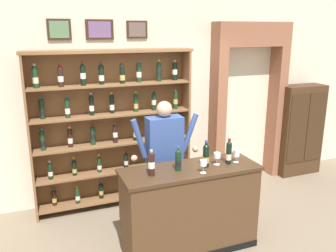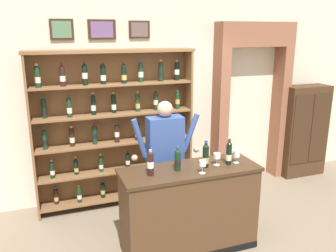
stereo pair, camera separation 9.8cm
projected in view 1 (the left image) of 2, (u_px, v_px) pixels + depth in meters
The scene contains 14 objects.
ground_plane at pixel (178, 250), 4.20m from camera, with size 14.00×14.00×0.02m, color #7A6B56.
back_wall at pixel (133, 91), 5.36m from camera, with size 12.00×0.19×3.24m.
wine_shelf at pixel (113, 125), 5.02m from camera, with size 2.31×0.33×2.28m.
archway_doorway at pixel (246, 92), 5.95m from camera, with size 1.33×0.45×2.65m.
side_cabinet at pixel (299, 130), 6.29m from camera, with size 0.81×0.38×1.61m.
tasting_counter at pixel (190, 209), 4.11m from camera, with size 1.60×0.57×1.02m.
shopkeeper at pixel (164, 150), 4.47m from camera, with size 0.92×0.22×1.69m.
tasting_bottle_grappa at pixel (151, 163), 3.74m from camera, with size 0.07×0.07×0.29m.
tasting_bottle_rosso at pixel (178, 160), 3.88m from camera, with size 0.07×0.07×0.28m.
tasting_bottle_chianti at pixel (206, 155), 3.99m from camera, with size 0.07×0.07×0.31m.
tasting_bottle_prosecco at pixel (229, 152), 4.08m from camera, with size 0.07×0.07×0.30m.
wine_glass_spare at pixel (217, 156), 4.06m from camera, with size 0.08×0.08×0.14m.
wine_glass_center at pixel (236, 154), 4.13m from camera, with size 0.08×0.08×0.15m.
wine_glass_left at pixel (203, 164), 3.82m from camera, with size 0.08×0.08×0.15m.
Camera 1 is at (-1.45, -3.37, 2.52)m, focal length 37.65 mm.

